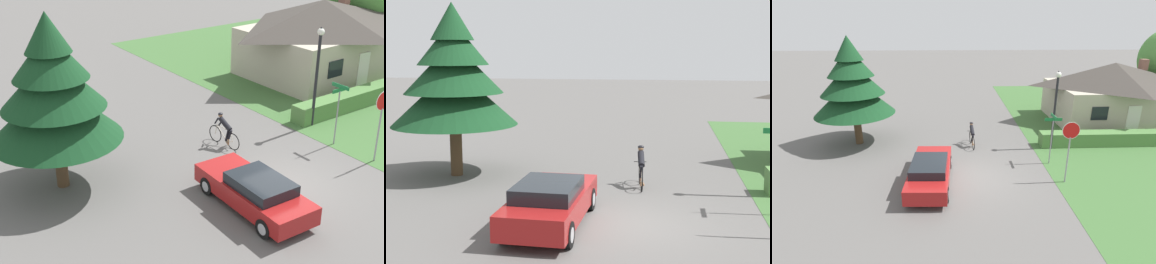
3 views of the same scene
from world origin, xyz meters
TOP-DOWN VIEW (x-y plane):
  - ground_plane at (0.00, 0.00)m, footprint 140.00×140.00m
  - cottage_house at (10.98, 8.76)m, footprint 9.27×6.97m
  - hedge_row at (10.03, 3.88)m, footprint 11.32×0.90m
  - sedan_left_lane at (-2.04, -0.45)m, footprint 1.97×4.73m
  - cyclist at (0.20, 4.09)m, footprint 0.44×1.85m
  - stop_sign at (4.32, -0.54)m, footprint 0.79×0.07m
  - street_lamp at (4.91, 3.45)m, footprint 0.32×0.32m
  - street_name_sign at (4.19, 1.47)m, footprint 0.90×0.90m
  - conifer_tall_near at (-6.84, 4.81)m, footprint 4.71×4.71m

SIDE VIEW (x-z plane):
  - ground_plane at x=0.00m, z-range 0.00..0.00m
  - hedge_row at x=10.03m, z-range 0.00..0.86m
  - sedan_left_lane at x=-2.04m, z-range 0.02..1.31m
  - cyclist at x=0.20m, z-range -0.03..1.43m
  - street_name_sign at x=4.19m, z-range 0.52..3.25m
  - stop_sign at x=4.32m, z-range 0.66..3.67m
  - cottage_house at x=10.98m, z-range 0.00..4.54m
  - street_lamp at x=4.91m, z-range 0.54..5.20m
  - conifer_tall_near at x=-6.84m, z-range 0.45..6.94m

